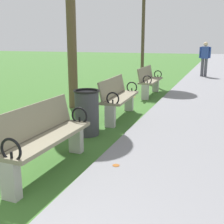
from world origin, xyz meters
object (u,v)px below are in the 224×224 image
Objects in this scene: park_bench_3 at (118,97)px; park_bench_2 at (45,136)px; trash_bin at (87,112)px; park_bench_4 at (149,80)px; pedestrian_walking at (205,57)px.

park_bench_2 is at bearing -90.00° from park_bench_3.
park_bench_3 is 1.93× the size of trash_bin.
park_bench_2 is 2.92m from park_bench_3.
park_bench_2 is 0.99× the size of park_bench_3.
trash_bin is at bearing 95.28° from park_bench_2.
park_bench_3 is at bearing 90.00° from park_bench_2.
park_bench_2 and park_bench_4 have the same top height.
pedestrian_walking is (1.34, 11.56, 0.44)m from park_bench_2.
park_bench_3 is at bearing -90.00° from park_bench_4.
park_bench_2 is 0.99× the size of pedestrian_walking.
park_bench_2 is 1.60m from trash_bin.
park_bench_3 is at bearing 83.67° from trash_bin.
park_bench_2 is 5.89m from park_bench_4.
pedestrian_walking is 1.93× the size of trash_bin.
park_bench_2 is at bearing -96.59° from pedestrian_walking.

